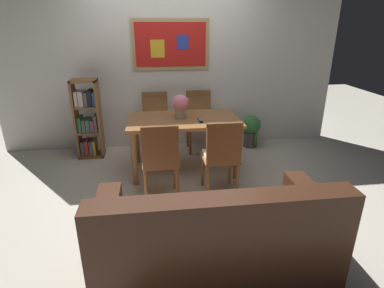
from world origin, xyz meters
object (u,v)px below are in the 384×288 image
Objects in this scene: dining_chair_near_left at (160,156)px; bookshelf at (88,120)px; tv_remote at (200,120)px; dining_table at (184,126)px; dining_chair_far_left at (156,118)px; potted_ivy at (251,129)px; dining_chair_near_right at (222,152)px; leather_couch at (214,240)px; flower_vase at (181,105)px; dining_chair_far_right at (199,116)px.

dining_chair_near_left is 0.80× the size of bookshelf.
dining_table is at bearing 144.02° from tv_remote.
potted_ivy is (1.51, -0.01, -0.25)m from dining_chair_far_left.
tv_remote is at bearing 104.64° from dining_chair_near_right.
dining_chair_far_left is at bearing 179.70° from potted_ivy.
leather_couch is 1.57× the size of bookshelf.
dining_chair_near_left is 2.10m from potted_ivy.
dining_chair_far_left is 0.83m from flower_vase.
dining_chair_far_right is at bearing 66.97° from dining_table.
dining_chair_far_left is 1.47m from dining_chair_near_left.
tv_remote is at bearing 84.66° from leather_couch.
dining_chair_far_right is at bearing 66.46° from dining_chair_near_left.
dining_chair_near_right is 2.17m from bookshelf.
potted_ivy is (2.48, 0.05, -0.26)m from bookshelf.
dining_chair_far_left is 1.00× the size of dining_chair_near_left.
potted_ivy is (0.83, -0.04, -0.25)m from dining_chair_far_right.
dining_chair_far_left is 3.05× the size of flower_vase.
dining_table is 1.57× the size of dining_chair_near_right.
flower_vase is at bearing 122.36° from dining_table.
bookshelf is at bearing 140.33° from dining_chair_near_right.
dining_chair_far_left is 1.00× the size of dining_chair_near_right.
dining_chair_near_left is 1.73m from bookshelf.
flower_vase is at bearing 91.87° from leather_couch.
flower_vase reaches higher than leather_couch.
dining_chair_near_left and dining_chair_near_right have the same top height.
dining_chair_far_left is 1.04m from tv_remote.
dining_chair_far_right is 0.92m from tv_remote.
dining_chair_far_right is 0.80× the size of bookshelf.
leather_couch is at bearing -62.05° from bookshelf.
dining_chair_far_left reaches higher than tv_remote.
tv_remote reaches higher than dining_table.
dining_chair_far_right is 0.86m from flower_vase.
dining_chair_far_right is (0.32, 0.75, -0.09)m from dining_table.
flower_vase is (-0.35, -0.70, 0.36)m from dining_chair_far_right.
dining_chair_far_left is 1.77× the size of potted_ivy.
dining_chair_far_right is at bearing 2.33° from dining_chair_far_left.
bookshelf is 2.50m from potted_ivy.
flower_vase is 1.90× the size of tv_remote.
dining_table is at bearing -113.03° from dining_chair_far_right.
potted_ivy is at bearing 29.26° from flower_vase.
dining_table is at bearing 115.64° from dining_chair_near_right.
flower_vase is at bearing -64.56° from dining_chair_far_left.
dining_table is 9.07× the size of tv_remote.
bookshelf is (-0.98, -0.06, 0.02)m from dining_chair_far_left.
dining_chair_near_left is 1.00× the size of dining_chair_far_right.
dining_chair_near_right is 3.05× the size of flower_vase.
potted_ivy is 1.36m from tv_remote.
leather_couch is 2.84m from potted_ivy.
dining_table is 0.26m from tv_remote.
dining_chair_far_right is (-0.03, 1.47, 0.00)m from dining_chair_near_right.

